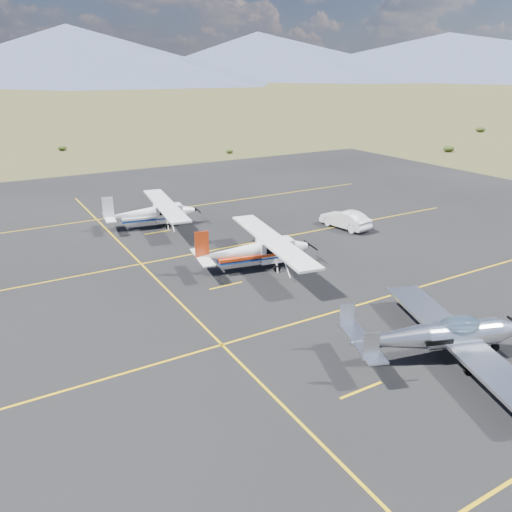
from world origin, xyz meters
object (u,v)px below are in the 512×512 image
object	(u,v)px
aircraft_low_wing	(441,335)
sedan	(345,219)
aircraft_cessna	(256,250)
aircraft_plain	(152,212)

from	to	relation	value
aircraft_low_wing	sedan	world-z (taller)	aircraft_low_wing
aircraft_cessna	sedan	distance (m)	10.43
aircraft_low_wing	aircraft_plain	size ratio (longest dim) A/B	0.99
aircraft_low_wing	aircraft_cessna	xyz separation A→B (m)	(-1.53, 12.30, 0.12)
aircraft_low_wing	aircraft_plain	world-z (taller)	aircraft_plain
aircraft_plain	sedan	world-z (taller)	aircraft_plain
sedan	aircraft_low_wing	bearing A→B (deg)	53.51
aircraft_low_wing	sedan	distance (m)	17.90
aircraft_cessna	aircraft_plain	distance (m)	11.33
aircraft_cessna	aircraft_plain	size ratio (longest dim) A/B	1.04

